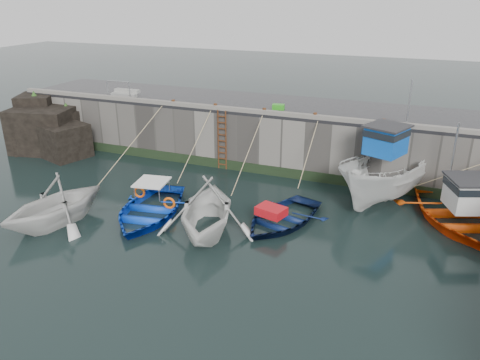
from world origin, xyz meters
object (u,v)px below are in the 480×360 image
at_px(boat_near_blue, 150,215).
at_px(boat_near_navy, 282,222).
at_px(bollard_e, 383,122).
at_px(ladder, 222,140).
at_px(boat_near_blacktrim, 207,231).
at_px(boat_far_white, 387,176).
at_px(boat_far_orange, 457,213).
at_px(fish_crate, 278,107).
at_px(bollard_c, 264,111).
at_px(boat_near_white, 57,223).
at_px(bollard_a, 173,102).
at_px(bollard_b, 215,106).
at_px(bollard_d, 315,116).

xyz_separation_m(boat_near_blue, boat_near_navy, (5.44, 1.49, 0.00)).
bearing_deg(bollard_e, ladder, -177.60).
relative_size(boat_near_blacktrim, boat_far_white, 0.66).
xyz_separation_m(boat_far_orange, fish_crate, (-8.91, 3.54, 2.90)).
xyz_separation_m(bollard_c, bollard_e, (5.80, 0.00, 0.00)).
bearing_deg(ladder, boat_near_blacktrim, -71.30).
xyz_separation_m(boat_near_blacktrim, boat_far_orange, (9.26, 4.56, 0.40)).
height_order(boat_near_blacktrim, fish_crate, fish_crate).
height_order(ladder, boat_near_white, ladder).
relative_size(boat_near_white, bollard_e, 16.23).
height_order(boat_near_white, bollard_a, bollard_a).
distance_m(bollard_b, bollard_c, 2.70).
xyz_separation_m(boat_near_blue, bollard_b, (0.16, 6.63, 3.30)).
xyz_separation_m(boat_near_navy, fish_crate, (-2.18, 6.22, 3.30)).
distance_m(boat_near_blacktrim, boat_far_orange, 10.33).
bearing_deg(bollard_e, boat_far_orange, -34.89).
bearing_deg(boat_near_blue, boat_far_white, 21.67).
bearing_deg(ladder, boat_near_white, -114.45).
xyz_separation_m(boat_near_white, bollard_d, (8.59, 8.68, 3.30)).
xyz_separation_m(boat_near_navy, bollard_e, (3.21, 5.14, 3.30)).
xyz_separation_m(bollard_b, bollard_c, (2.70, 0.00, 0.00)).
height_order(bollard_a, bollard_d, same).
bearing_deg(boat_near_blue, bollard_b, 79.20).
relative_size(boat_near_blue, fish_crate, 8.09).
bearing_deg(boat_near_blacktrim, boat_far_orange, 8.75).
xyz_separation_m(boat_near_blacktrim, bollard_e, (5.74, 7.02, 3.30)).
height_order(boat_far_white, bollard_a, boat_far_white).
bearing_deg(bollard_d, bollard_a, 180.00).
height_order(bollard_a, bollard_c, same).
bearing_deg(bollard_d, boat_near_blue, -129.47).
height_order(ladder, boat_near_blue, ladder).
bearing_deg(boat_near_blue, fish_crate, 57.63).
distance_m(boat_near_blacktrim, boat_near_navy, 3.15).
height_order(boat_near_white, boat_near_blue, boat_near_white).
distance_m(fish_crate, bollard_b, 3.29).
distance_m(boat_near_navy, bollard_b, 8.08).
bearing_deg(bollard_e, boat_near_blacktrim, -129.29).
bearing_deg(bollard_e, boat_near_white, -143.65).
distance_m(boat_far_white, bollard_b, 9.35).
bearing_deg(boat_near_white, boat_far_white, 45.64).
bearing_deg(boat_near_blacktrim, bollard_c, 73.03).
xyz_separation_m(boat_far_white, boat_far_orange, (2.99, -1.38, -0.72)).
distance_m(bollard_c, bollard_e, 5.80).
xyz_separation_m(fish_crate, bollard_d, (2.19, -1.09, 0.00)).
relative_size(bollard_a, bollard_d, 1.00).
distance_m(ladder, boat_far_orange, 11.77).
xyz_separation_m(boat_near_white, bollard_b, (3.29, 8.68, 3.30)).
distance_m(fish_crate, bollard_c, 1.16).
xyz_separation_m(boat_near_white, fish_crate, (6.40, 9.77, 3.30)).
distance_m(boat_far_white, bollard_a, 11.78).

